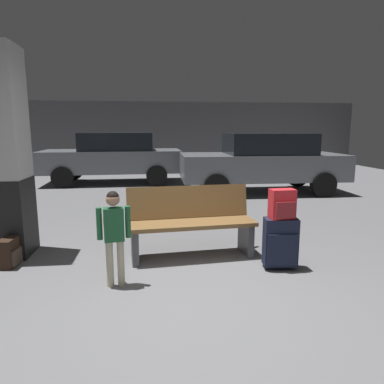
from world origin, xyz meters
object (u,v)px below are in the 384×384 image
object	(u,v)px
suitcase	(280,242)
backpack_dark_floor	(9,253)
parked_car_far	(113,156)
structural_pillar	(1,155)
bench	(191,222)
child	(114,228)
parked_car_near	(263,161)
backpack_bright	(282,204)

from	to	relation	value
suitcase	backpack_dark_floor	world-z (taller)	suitcase
parked_car_far	structural_pillar	bearing A→B (deg)	-96.70
bench	child	world-z (taller)	child
backpack_dark_floor	parked_car_far	world-z (taller)	parked_car_far
structural_pillar	bench	distance (m)	2.51
structural_pillar	parked_car_near	xyz separation A→B (m)	(4.71, 4.08, -0.49)
structural_pillar	parked_car_near	size ratio (longest dim) A/B	0.63
backpack_bright	parked_car_near	distance (m)	5.14
suitcase	parked_car_near	xyz separation A→B (m)	(1.38, 4.95, 0.48)
backpack_bright	structural_pillar	bearing A→B (deg)	165.22
structural_pillar	parked_car_near	distance (m)	6.25
child	parked_car_far	size ratio (longest dim) A/B	0.24
parked_car_near	parked_car_far	distance (m)	4.51
backpack_bright	parked_car_far	xyz separation A→B (m)	(-2.60, 7.06, 0.03)
structural_pillar	bench	xyz separation A→B (m)	(2.34, -0.31, -0.86)
parked_car_near	suitcase	bearing A→B (deg)	-105.62
backpack_dark_floor	backpack_bright	bearing A→B (deg)	-8.00
backpack_bright	backpack_dark_floor	world-z (taller)	backpack_bright
bench	child	distance (m)	1.20
backpack_dark_floor	parked_car_near	bearing A→B (deg)	44.70
child	suitcase	bearing A→B (deg)	7.19
bench	parked_car_far	bearing A→B (deg)	103.97
backpack_bright	parked_car_near	world-z (taller)	parked_car_near
bench	parked_car_near	distance (m)	5.00
parked_car_near	parked_car_far	world-z (taller)	same
structural_pillar	child	distance (m)	1.96
structural_pillar	backpack_bright	size ratio (longest dim) A/B	7.70
suitcase	parked_car_near	bearing A→B (deg)	74.38
parked_car_near	parked_car_far	size ratio (longest dim) A/B	1.00
bench	backpack_dark_floor	world-z (taller)	bench
structural_pillar	backpack_bright	world-z (taller)	structural_pillar
child	backpack_bright	bearing A→B (deg)	7.17
child	parked_car_far	distance (m)	7.34
bench	parked_car_near	xyz separation A→B (m)	(2.37, 4.39, 0.36)
parked_car_far	backpack_dark_floor	bearing A→B (deg)	-94.94
structural_pillar	bench	bearing A→B (deg)	-7.57
suitcase	parked_car_near	world-z (taller)	parked_car_near
backpack_bright	bench	bearing A→B (deg)	150.06
child	bench	bearing A→B (deg)	42.25
bench	suitcase	distance (m)	1.14
bench	backpack_dark_floor	size ratio (longest dim) A/B	4.83
structural_pillar	parked_car_far	size ratio (longest dim) A/B	0.63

